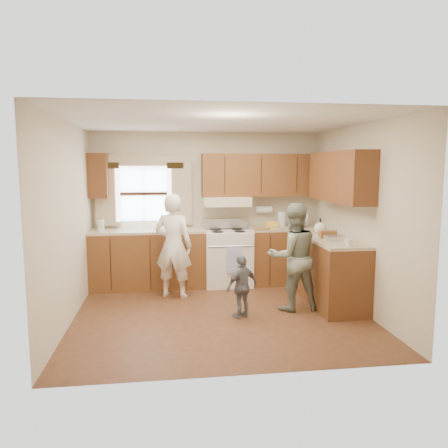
{
  "coord_description": "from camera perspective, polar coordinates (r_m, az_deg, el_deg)",
  "views": [
    {
      "loc": [
        -0.71,
        -5.56,
        1.94
      ],
      "look_at": [
        0.1,
        0.4,
        1.15
      ],
      "focal_mm": 35.0,
      "sensor_mm": 36.0,
      "label": 1
    }
  ],
  "objects": [
    {
      "name": "child",
      "position": [
        5.68,
        2.38,
        -8.14
      ],
      "size": [
        0.52,
        0.42,
        0.82
      ],
      "primitive_type": "imported",
      "rotation": [
        0.0,
        0.0,
        3.67
      ],
      "color": "slate",
      "rests_on": "ground"
    },
    {
      "name": "woman_right",
      "position": [
        5.99,
        9.03,
        -4.26
      ],
      "size": [
        0.76,
        0.61,
        1.46
      ],
      "primitive_type": "imported",
      "rotation": [
        0.0,
        0.0,
        3.23
      ],
      "color": "#203626",
      "rests_on": "ground"
    },
    {
      "name": "woman_left",
      "position": [
        6.51,
        -6.64,
        -2.86
      ],
      "size": [
        0.66,
        0.54,
        1.55
      ],
      "primitive_type": "imported",
      "rotation": [
        0.0,
        0.0,
        2.8
      ],
      "color": "white",
      "rests_on": "ground"
    },
    {
      "name": "room",
      "position": [
        5.64,
        -0.46,
        0.46
      ],
      "size": [
        3.8,
        3.8,
        3.8
      ],
      "color": "#482916",
      "rests_on": "ground"
    },
    {
      "name": "stove",
      "position": [
        7.22,
        0.47,
        -4.29
      ],
      "size": [
        0.76,
        0.67,
        1.07
      ],
      "color": "silver",
      "rests_on": "ground"
    },
    {
      "name": "kitchen_fixtures",
      "position": [
        6.85,
        3.51,
        -1.78
      ],
      "size": [
        3.8,
        2.25,
        2.15
      ],
      "color": "#46210F",
      "rests_on": "ground"
    }
  ]
}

